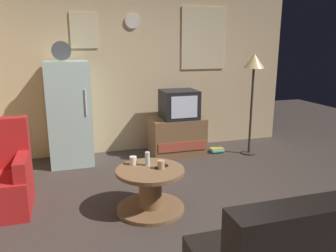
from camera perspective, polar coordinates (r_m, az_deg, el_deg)
ground_plane at (r=3.58m, az=3.43°, el=-15.22°), size 12.00×12.00×0.00m
wall_with_art at (r=5.51m, az=-5.29°, el=9.01°), size 5.20×0.12×2.54m
fridge at (r=5.07m, az=-16.41°, el=2.12°), size 0.60×0.62×1.77m
tv_stand at (r=5.33m, az=1.52°, el=-1.80°), size 0.84×0.53×0.60m
crt_tv at (r=5.22m, az=1.88°, el=3.71°), size 0.54×0.51×0.44m
standing_lamp at (r=5.36m, az=14.37°, el=9.39°), size 0.32×0.32×1.59m
coffee_table at (r=3.61m, az=-3.01°, el=-10.76°), size 0.72×0.72×0.46m
wine_glass at (r=3.60m, az=-3.51°, el=-5.58°), size 0.05×0.05×0.15m
mug_ceramic_white at (r=3.65m, az=-5.96°, el=-5.86°), size 0.08×0.08×0.09m
mug_ceramic_tan at (r=3.51m, az=-1.20°, el=-6.58°), size 0.08×0.08×0.09m
remote_control at (r=3.55m, az=-1.12°, el=-6.93°), size 0.16×0.10×0.02m
book_stack at (r=5.57m, az=8.27°, el=-4.07°), size 0.22×0.17×0.07m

